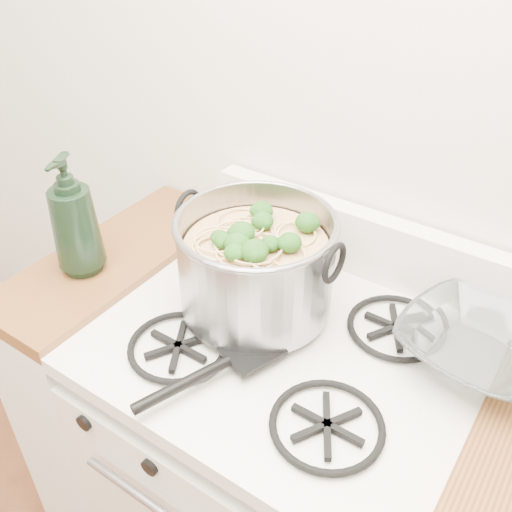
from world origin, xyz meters
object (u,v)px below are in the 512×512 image
object	(u,v)px
spatula	(252,348)
glass_bowl	(474,352)
gas_range	(282,473)
stock_pot	(256,266)
bottle	(73,216)

from	to	relation	value
spatula	glass_bowl	xyz separation A→B (m)	(0.36, 0.23, 0.00)
gas_range	spatula	size ratio (longest dim) A/B	2.98
gas_range	glass_bowl	bearing A→B (deg)	23.66
gas_range	stock_pot	xyz separation A→B (m)	(-0.11, 0.04, 0.59)
stock_pot	spatula	size ratio (longest dim) A/B	1.16
gas_range	bottle	xyz separation A→B (m)	(-0.52, -0.08, 0.63)
gas_range	spatula	distance (m)	0.51
stock_pot	glass_bowl	world-z (taller)	stock_pot
stock_pot	bottle	bearing A→B (deg)	-163.86
gas_range	glass_bowl	size ratio (longest dim) A/B	8.15
stock_pot	glass_bowl	xyz separation A→B (m)	(0.44, 0.11, -0.09)
spatula	bottle	world-z (taller)	bottle
spatula	bottle	size ratio (longest dim) A/B	1.07
spatula	glass_bowl	distance (m)	0.43
gas_range	glass_bowl	distance (m)	0.62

